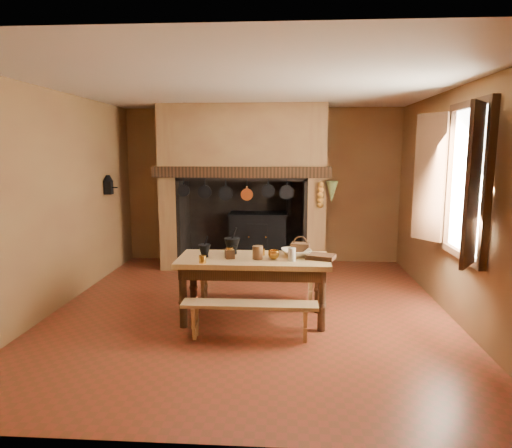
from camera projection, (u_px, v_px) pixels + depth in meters
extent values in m
plane|color=maroon|center=(251.00, 310.00, 5.90)|extent=(5.50, 5.50, 0.00)
plane|color=silver|center=(250.00, 86.00, 5.45)|extent=(5.50, 5.50, 0.00)
cube|color=brown|center=(262.00, 186.00, 8.38)|extent=(5.00, 0.02, 2.80)
cube|color=brown|center=(56.00, 201.00, 5.84)|extent=(0.02, 5.50, 2.80)
cube|color=brown|center=(456.00, 204.00, 5.51)|extent=(0.02, 5.50, 2.80)
cube|color=brown|center=(217.00, 250.00, 2.96)|extent=(5.00, 0.02, 2.80)
cube|color=brown|center=(173.00, 187.00, 8.04)|extent=(0.30, 0.90, 2.80)
cube|color=brown|center=(315.00, 188.00, 7.88)|extent=(0.30, 0.90, 2.80)
cube|color=brown|center=(243.00, 141.00, 7.83)|extent=(2.20, 0.90, 1.20)
cube|color=black|center=(241.00, 172.00, 7.52)|extent=(2.95, 0.22, 0.18)
cube|color=black|center=(246.00, 218.00, 8.47)|extent=(2.20, 0.06, 1.60)
cube|color=black|center=(244.00, 265.00, 8.18)|extent=(2.20, 0.90, 0.02)
cube|color=black|center=(258.00, 239.00, 8.24)|extent=(1.00, 0.50, 0.90)
cube|color=black|center=(258.00, 214.00, 8.15)|extent=(1.04, 0.54, 0.04)
cube|color=black|center=(257.00, 237.00, 7.97)|extent=(0.35, 0.02, 0.45)
cylinder|color=black|center=(289.00, 196.00, 8.08)|extent=(0.10, 0.10, 0.70)
cylinder|color=#C4872D|center=(249.00, 237.00, 7.96)|extent=(0.03, 0.03, 0.03)
cylinder|color=#C4872D|center=(266.00, 237.00, 7.94)|extent=(0.03, 0.03, 0.03)
cylinder|color=#C4872D|center=(202.00, 259.00, 8.21)|extent=(0.40, 0.40, 0.20)
cylinder|color=#C4872D|center=(203.00, 263.00, 7.97)|extent=(0.34, 0.34, 0.18)
cube|color=black|center=(193.00, 259.00, 8.33)|extent=(0.18, 0.18, 0.16)
cone|color=#4D5729|center=(332.00, 192.00, 7.36)|extent=(0.20, 0.20, 0.35)
cube|color=white|center=(469.00, 181.00, 5.07)|extent=(0.02, 1.00, 1.60)
cube|color=#361D11|center=(472.00, 104.00, 4.94)|extent=(0.08, 1.16, 0.08)
cube|color=#361D11|center=(461.00, 255.00, 5.21)|extent=(0.08, 1.16, 0.08)
cube|color=#361D11|center=(473.00, 186.00, 4.42)|extent=(0.29, 0.39, 1.60)
cube|color=#361D11|center=(429.00, 178.00, 5.76)|extent=(0.29, 0.39, 1.60)
cube|color=black|center=(108.00, 188.00, 7.35)|extent=(0.12, 0.12, 0.22)
cone|color=black|center=(108.00, 178.00, 7.33)|extent=(0.16, 0.16, 0.10)
cylinder|color=black|center=(114.00, 188.00, 7.34)|extent=(0.12, 0.02, 0.02)
cube|color=#AB8C4E|center=(254.00, 260.00, 5.45)|extent=(1.79, 0.80, 0.06)
cube|color=#361D11|center=(254.00, 268.00, 5.46)|extent=(1.67, 0.68, 0.14)
cylinder|color=#361D11|center=(183.00, 298.00, 5.27)|extent=(0.09, 0.09, 0.72)
cylinder|color=#361D11|center=(322.00, 301.00, 5.16)|extent=(0.09, 0.09, 0.72)
cylinder|color=#361D11|center=(193.00, 283.00, 5.85)|extent=(0.09, 0.09, 0.72)
cylinder|color=#361D11|center=(318.00, 285.00, 5.75)|extent=(0.09, 0.09, 0.72)
cube|color=#AB8C4E|center=(250.00, 304.00, 4.92)|extent=(1.47, 0.26, 0.04)
cube|color=#AB8C4E|center=(257.00, 269.00, 6.10)|extent=(1.76, 0.31, 0.04)
cylinder|color=black|center=(232.00, 253.00, 5.62)|extent=(0.12, 0.12, 0.03)
cone|color=black|center=(232.00, 245.00, 5.61)|extent=(0.20, 0.20, 0.16)
cylinder|color=black|center=(234.00, 234.00, 5.59)|extent=(0.08, 0.03, 0.16)
cylinder|color=black|center=(205.00, 256.00, 5.46)|extent=(0.09, 0.09, 0.03)
cone|color=black|center=(205.00, 250.00, 5.45)|extent=(0.15, 0.15, 0.12)
cylinder|color=black|center=(206.00, 241.00, 5.43)|extent=(0.06, 0.03, 0.12)
cube|color=#361D11|center=(230.00, 254.00, 5.39)|extent=(0.13, 0.13, 0.11)
cylinder|color=#C4872D|center=(230.00, 248.00, 5.38)|extent=(0.08, 0.08, 0.03)
cylinder|color=black|center=(233.00, 246.00, 5.37)|extent=(0.09, 0.04, 0.03)
cylinder|color=#C4872D|center=(202.00, 259.00, 5.16)|extent=(0.10, 0.10, 0.09)
cylinder|color=#C4872D|center=(262.00, 252.00, 5.55)|extent=(0.08, 0.08, 0.08)
imported|color=beige|center=(296.00, 253.00, 5.50)|extent=(0.44, 0.44, 0.09)
cylinder|color=brown|center=(258.00, 252.00, 5.35)|extent=(0.16, 0.16, 0.16)
cylinder|color=beige|center=(292.00, 254.00, 5.25)|extent=(0.11, 0.11, 0.16)
cube|color=#452814|center=(300.00, 248.00, 5.67)|extent=(0.25, 0.19, 0.13)
torus|color=#452814|center=(300.00, 243.00, 5.66)|extent=(0.18, 0.05, 0.18)
cube|color=#361D11|center=(321.00, 257.00, 5.36)|extent=(0.37, 0.32, 0.05)
imported|color=#C4872D|center=(274.00, 255.00, 5.35)|extent=(0.17, 0.17, 0.10)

